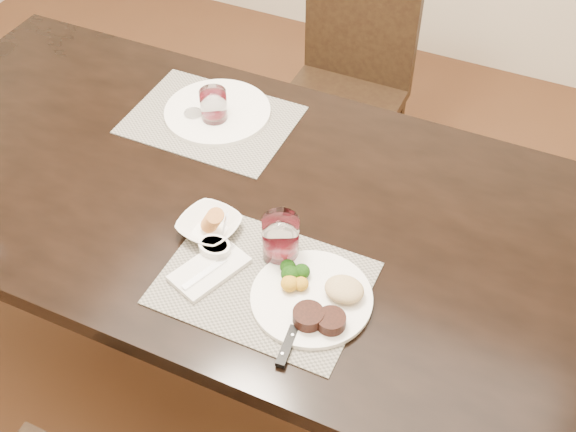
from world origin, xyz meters
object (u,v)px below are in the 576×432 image
at_px(chair_far, 348,78).
at_px(far_plate, 218,112).
at_px(wine_glass_near, 281,240).
at_px(dinner_plate, 316,298).
at_px(steak_knife, 293,336).
at_px(cracker_bowl, 209,225).

height_order(chair_far, far_plate, chair_far).
height_order(chair_far, wine_glass_near, chair_far).
relative_size(dinner_plate, steak_knife, 1.12).
xyz_separation_m(steak_knife, cracker_bowl, (-0.31, 0.20, 0.01)).
xyz_separation_m(dinner_plate, wine_glass_near, (-0.13, 0.09, 0.04)).
xyz_separation_m(chair_far, cracker_bowl, (0.05, -1.08, 0.27)).
relative_size(dinner_plate, wine_glass_near, 2.31).
distance_m(dinner_plate, steak_knife, 0.11).
relative_size(steak_knife, cracker_bowl, 1.51).
relative_size(chair_far, cracker_bowl, 5.60).
height_order(dinner_plate, wine_glass_near, wine_glass_near).
distance_m(steak_knife, far_plate, 0.80).
distance_m(chair_far, dinner_plate, 1.25).
height_order(cracker_bowl, wine_glass_near, wine_glass_near).
distance_m(chair_far, wine_glass_near, 1.14).
bearing_deg(cracker_bowl, dinner_plate, -15.90).
bearing_deg(chair_far, wine_glass_near, -77.55).
bearing_deg(far_plate, cracker_bowl, -63.62).
bearing_deg(wine_glass_near, far_plate, 133.69).
height_order(dinner_plate, cracker_bowl, cracker_bowl).
distance_m(dinner_plate, far_plate, 0.73).
xyz_separation_m(chair_far, steak_knife, (0.36, -1.28, 0.26)).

